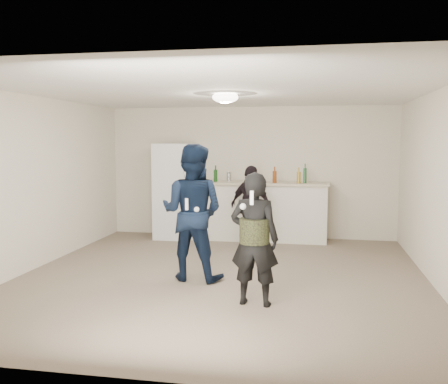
% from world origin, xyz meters
% --- Properties ---
extents(floor, '(6.00, 6.00, 0.00)m').
position_xyz_m(floor, '(0.00, 0.00, 0.00)').
color(floor, '#6B5B4C').
rests_on(floor, ground).
extents(ceiling, '(6.00, 6.00, 0.00)m').
position_xyz_m(ceiling, '(0.00, 0.00, 2.50)').
color(ceiling, silver).
rests_on(ceiling, wall_back).
extents(wall_back, '(6.00, 0.00, 6.00)m').
position_xyz_m(wall_back, '(0.00, 3.00, 1.25)').
color(wall_back, beige).
rests_on(wall_back, floor).
extents(wall_front, '(6.00, 0.00, 6.00)m').
position_xyz_m(wall_front, '(0.00, -3.00, 1.25)').
color(wall_front, beige).
rests_on(wall_front, floor).
extents(wall_left, '(0.00, 6.00, 6.00)m').
position_xyz_m(wall_left, '(-2.75, 0.00, 1.25)').
color(wall_left, beige).
rests_on(wall_left, floor).
extents(wall_right, '(0.00, 6.00, 6.00)m').
position_xyz_m(wall_right, '(2.75, 0.00, 1.25)').
color(wall_right, beige).
rests_on(wall_right, floor).
extents(counter, '(2.60, 0.56, 1.05)m').
position_xyz_m(counter, '(0.16, 2.67, 0.53)').
color(counter, silver).
rests_on(counter, floor).
extents(counter_top, '(2.68, 0.64, 0.04)m').
position_xyz_m(counter_top, '(0.16, 2.67, 1.07)').
color(counter_top, beige).
rests_on(counter_top, counter).
extents(fridge, '(0.70, 0.70, 1.80)m').
position_xyz_m(fridge, '(-1.39, 2.60, 0.90)').
color(fridge, white).
rests_on(fridge, floor).
extents(fridge_handle, '(0.02, 0.02, 0.60)m').
position_xyz_m(fridge_handle, '(-1.11, 2.23, 1.30)').
color(fridge_handle, silver).
rests_on(fridge_handle, fridge).
extents(ceiling_dome, '(0.36, 0.36, 0.16)m').
position_xyz_m(ceiling_dome, '(0.00, 0.30, 2.45)').
color(ceiling_dome, white).
rests_on(ceiling_dome, ceiling).
extents(shaker, '(0.08, 0.08, 0.17)m').
position_xyz_m(shaker, '(-0.38, 2.81, 1.18)').
color(shaker, '#B5B5BA').
rests_on(shaker, counter_top).
extents(man, '(0.96, 0.80, 1.81)m').
position_xyz_m(man, '(-0.37, -0.14, 0.91)').
color(man, '#0F2141').
rests_on(man, floor).
extents(woman, '(0.58, 0.41, 1.51)m').
position_xyz_m(woman, '(0.58, -1.04, 0.76)').
color(woman, black).
rests_on(woman, floor).
extents(camo_shorts, '(0.34, 0.34, 0.28)m').
position_xyz_m(camo_shorts, '(0.58, -1.04, 0.85)').
color(camo_shorts, '#313A1A').
rests_on(camo_shorts, woman).
extents(spectator, '(0.90, 0.68, 1.43)m').
position_xyz_m(spectator, '(0.14, 2.08, 0.71)').
color(spectator, black).
rests_on(spectator, floor).
extents(remote_man, '(0.04, 0.04, 0.15)m').
position_xyz_m(remote_man, '(-0.37, -0.42, 1.05)').
color(remote_man, white).
rests_on(remote_man, man).
extents(nunchuk_man, '(0.07, 0.07, 0.07)m').
position_xyz_m(nunchuk_man, '(-0.25, -0.39, 0.98)').
color(nunchuk_man, white).
rests_on(nunchuk_man, man).
extents(remote_woman, '(0.04, 0.04, 0.15)m').
position_xyz_m(remote_woman, '(0.58, -1.29, 1.25)').
color(remote_woman, white).
rests_on(remote_woman, woman).
extents(nunchuk_woman, '(0.07, 0.07, 0.07)m').
position_xyz_m(nunchuk_woman, '(0.48, -1.26, 1.15)').
color(nunchuk_woman, silver).
rests_on(nunchuk_woman, woman).
extents(bottle_cluster, '(1.72, 0.17, 0.27)m').
position_xyz_m(bottle_cluster, '(0.39, 2.58, 1.20)').
color(bottle_cluster, '#164E21').
rests_on(bottle_cluster, counter_top).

